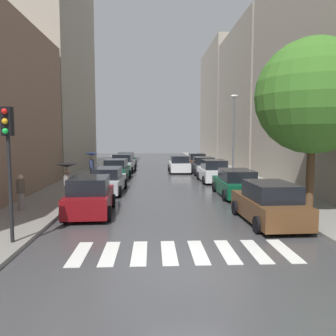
{
  "coord_description": "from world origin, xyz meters",
  "views": [
    {
      "loc": [
        -0.95,
        -8.74,
        3.57
      ],
      "look_at": [
        0.35,
        19.32,
        0.89
      ],
      "focal_mm": 36.59,
      "sensor_mm": 36.0,
      "label": 1
    }
  ],
  "objects_px": {
    "parked_car_left_nearest": "(90,197)",
    "parked_car_right_nearest": "(269,204)",
    "parked_car_left_third": "(116,170)",
    "parked_car_left_fourth": "(123,164)",
    "pedestrian_foreground": "(92,160)",
    "lamp_post_right": "(234,130)",
    "parked_car_left_second": "(108,181)",
    "parked_car_left_fifth": "(126,160)",
    "pedestrian_near_tree": "(67,172)",
    "parked_car_right_fourth": "(203,166)",
    "parked_car_right_second": "(236,184)",
    "street_tree_right": "(313,97)",
    "parked_car_right_third": "(213,172)",
    "pedestrian_by_kerb": "(21,192)",
    "car_midroad": "(179,165)",
    "traffic_light_left_corner": "(8,144)",
    "parked_car_right_fifth": "(197,161)"
  },
  "relations": [
    {
      "from": "parked_car_right_nearest",
      "to": "parked_car_right_third",
      "type": "height_order",
      "value": "parked_car_right_third"
    },
    {
      "from": "lamp_post_right",
      "to": "parked_car_right_fifth",
      "type": "bearing_deg",
      "value": 100.22
    },
    {
      "from": "parked_car_left_nearest",
      "to": "pedestrian_near_tree",
      "type": "height_order",
      "value": "pedestrian_near_tree"
    },
    {
      "from": "street_tree_right",
      "to": "lamp_post_right",
      "type": "height_order",
      "value": "street_tree_right"
    },
    {
      "from": "parked_car_left_second",
      "to": "street_tree_right",
      "type": "relative_size",
      "value": 0.61
    },
    {
      "from": "parked_car_right_fifth",
      "to": "traffic_light_left_corner",
      "type": "xyz_separation_m",
      "value": [
        -9.29,
        -25.65,
        2.51
      ]
    },
    {
      "from": "parked_car_left_third",
      "to": "pedestrian_by_kerb",
      "type": "bearing_deg",
      "value": 167.58
    },
    {
      "from": "parked_car_left_fifth",
      "to": "pedestrian_near_tree",
      "type": "xyz_separation_m",
      "value": [
        -1.55,
        -20.67,
        0.85
      ]
    },
    {
      "from": "parked_car_left_fifth",
      "to": "lamp_post_right",
      "type": "height_order",
      "value": "lamp_post_right"
    },
    {
      "from": "parked_car_right_nearest",
      "to": "parked_car_right_fourth",
      "type": "distance_m",
      "value": 17.86
    },
    {
      "from": "parked_car_left_fifth",
      "to": "pedestrian_foreground",
      "type": "xyz_separation_m",
      "value": [
        -1.76,
        -12.1,
        0.89
      ]
    },
    {
      "from": "parked_car_right_second",
      "to": "parked_car_left_second",
      "type": "bearing_deg",
      "value": 77.95
    },
    {
      "from": "car_midroad",
      "to": "lamp_post_right",
      "type": "xyz_separation_m",
      "value": [
        3.88,
        -5.83,
        3.23
      ]
    },
    {
      "from": "parked_car_left_second",
      "to": "parked_car_right_fourth",
      "type": "height_order",
      "value": "parked_car_right_fourth"
    },
    {
      "from": "parked_car_left_second",
      "to": "parked_car_left_fifth",
      "type": "relative_size",
      "value": 1.02
    },
    {
      "from": "parked_car_right_third",
      "to": "car_midroad",
      "type": "bearing_deg",
      "value": 15.63
    },
    {
      "from": "parked_car_left_third",
      "to": "parked_car_right_fourth",
      "type": "relative_size",
      "value": 1.04
    },
    {
      "from": "parked_car_left_second",
      "to": "parked_car_left_fifth",
      "type": "xyz_separation_m",
      "value": [
        -0.19,
        17.44,
        0.04
      ]
    },
    {
      "from": "parked_car_left_third",
      "to": "parked_car_left_fourth",
      "type": "height_order",
      "value": "parked_car_left_fourth"
    },
    {
      "from": "parked_car_left_nearest",
      "to": "parked_car_right_third",
      "type": "relative_size",
      "value": 1.03
    },
    {
      "from": "parked_car_left_second",
      "to": "parked_car_left_third",
      "type": "distance_m",
      "value": 6.23
    },
    {
      "from": "pedestrian_foreground",
      "to": "lamp_post_right",
      "type": "relative_size",
      "value": 0.31
    },
    {
      "from": "parked_car_left_nearest",
      "to": "parked_car_right_nearest",
      "type": "bearing_deg",
      "value": -107.23
    },
    {
      "from": "parked_car_left_third",
      "to": "parked_car_left_fourth",
      "type": "distance_m",
      "value": 5.76
    },
    {
      "from": "car_midroad",
      "to": "parked_car_right_third",
      "type": "bearing_deg",
      "value": -163.32
    },
    {
      "from": "parked_car_left_second",
      "to": "parked_car_right_third",
      "type": "bearing_deg",
      "value": -56.84
    },
    {
      "from": "parked_car_right_second",
      "to": "parked_car_left_fourth",
      "type": "bearing_deg",
      "value": 29.47
    },
    {
      "from": "car_midroad",
      "to": "pedestrian_by_kerb",
      "type": "xyz_separation_m",
      "value": [
        -8.66,
        -17.1,
        0.24
      ]
    },
    {
      "from": "parked_car_right_third",
      "to": "parked_car_left_fifth",
      "type": "bearing_deg",
      "value": 29.78
    },
    {
      "from": "parked_car_left_nearest",
      "to": "parked_car_left_fifth",
      "type": "bearing_deg",
      "value": -2.47
    },
    {
      "from": "parked_car_left_fifth",
      "to": "traffic_light_left_corner",
      "type": "bearing_deg",
      "value": 177.66
    },
    {
      "from": "pedestrian_foreground",
      "to": "lamp_post_right",
      "type": "distance_m",
      "value": 11.45
    },
    {
      "from": "parked_car_left_third",
      "to": "pedestrian_foreground",
      "type": "bearing_deg",
      "value": 118.6
    },
    {
      "from": "parked_car_left_fourth",
      "to": "street_tree_right",
      "type": "bearing_deg",
      "value": -148.7
    },
    {
      "from": "pedestrian_foreground",
      "to": "street_tree_right",
      "type": "bearing_deg",
      "value": 29.15
    },
    {
      "from": "parked_car_left_fourth",
      "to": "parked_car_right_third",
      "type": "distance_m",
      "value": 10.54
    },
    {
      "from": "lamp_post_right",
      "to": "parked_car_left_second",
      "type": "bearing_deg",
      "value": -148.23
    },
    {
      "from": "parked_car_left_third",
      "to": "parked_car_right_fourth",
      "type": "xyz_separation_m",
      "value": [
        7.61,
        3.77,
        -0.03
      ]
    },
    {
      "from": "car_midroad",
      "to": "pedestrian_near_tree",
      "type": "xyz_separation_m",
      "value": [
        -7.11,
        -14.79,
        0.87
      ]
    },
    {
      "from": "parked_car_right_second",
      "to": "street_tree_right",
      "type": "distance_m",
      "value": 6.89
    },
    {
      "from": "pedestrian_near_tree",
      "to": "traffic_light_left_corner",
      "type": "relative_size",
      "value": 0.45
    },
    {
      "from": "parked_car_left_second",
      "to": "lamp_post_right",
      "type": "relative_size",
      "value": 0.71
    },
    {
      "from": "parked_car_left_fourth",
      "to": "parked_car_left_fifth",
      "type": "distance_m",
      "value": 5.45
    },
    {
      "from": "pedestrian_near_tree",
      "to": "parked_car_left_third",
      "type": "bearing_deg",
      "value": -59.13
    },
    {
      "from": "parked_car_right_third",
      "to": "traffic_light_left_corner",
      "type": "height_order",
      "value": "traffic_light_left_corner"
    },
    {
      "from": "parked_car_left_fifth",
      "to": "lamp_post_right",
      "type": "relative_size",
      "value": 0.7
    },
    {
      "from": "parked_car_right_second",
      "to": "parked_car_left_nearest",
      "type": "bearing_deg",
      "value": 118.79
    },
    {
      "from": "parked_car_right_third",
      "to": "pedestrian_by_kerb",
      "type": "height_order",
      "value": "pedestrian_by_kerb"
    },
    {
      "from": "parked_car_right_third",
      "to": "lamp_post_right",
      "type": "bearing_deg",
      "value": -58.91
    },
    {
      "from": "parked_car_right_fourth",
      "to": "parked_car_left_fifth",
      "type": "bearing_deg",
      "value": 44.21
    }
  ]
}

